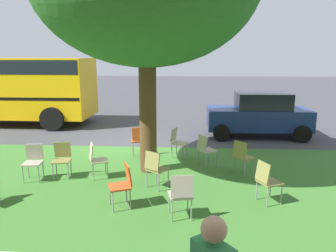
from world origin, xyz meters
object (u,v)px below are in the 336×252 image
chair_9 (62,157)px  chair_11 (33,159)px  chair_0 (205,148)px  chair_3 (96,158)px  parked_car (259,114)px  chair_4 (177,140)px  chair_5 (123,182)px  chair_8 (181,193)px  chair_1 (139,139)px  chair_6 (242,155)px  chair_2 (155,167)px  chair_10 (267,179)px

chair_9 → chair_11: bearing=19.7°
chair_0 → chair_9: bearing=16.2°
chair_3 → parked_car: parked_car is taller
chair_4 → parked_car: 4.08m
chair_9 → parked_car: bearing=-140.9°
chair_5 → parked_car: parked_car is taller
chair_4 → chair_9: same height
chair_0 → chair_8: size_ratio=1.00×
chair_11 → chair_1: bearing=-135.8°
chair_6 → chair_3: bearing=7.3°
chair_1 → parked_car: (-4.12, -2.71, 0.32)m
chair_1 → chair_8: size_ratio=1.00×
chair_1 → parked_car: 4.94m
chair_0 → chair_1: 2.17m
chair_1 → chair_3: size_ratio=1.00×
chair_0 → chair_1: (1.97, -0.90, 0.00)m
chair_0 → chair_3: size_ratio=1.00×
chair_1 → chair_6: same height
chair_2 → chair_5: same height
chair_1 → chair_3: (0.75, 1.95, 0.00)m
chair_11 → chair_2: bearing=173.5°
chair_6 → chair_8: 2.83m
chair_0 → chair_1: same height
chair_9 → chair_1: bearing=-129.6°
chair_2 → chair_1: bearing=-73.0°
chair_4 → chair_10: 3.57m
chair_1 → chair_3: 2.08m
chair_2 → chair_3: same height
chair_4 → chair_11: (3.40, 2.06, 0.00)m
chair_1 → chair_8: (-1.38, 3.90, 0.00)m
chair_3 → chair_9: same height
chair_8 → chair_9: 3.57m
chair_8 → chair_2: bearing=-66.3°
chair_0 → chair_9: size_ratio=1.00×
chair_0 → chair_9: same height
chair_4 → chair_10: size_ratio=1.00×
chair_6 → chair_9: same height
chair_0 → chair_5: 3.10m
chair_4 → chair_8: bearing=93.1°
chair_1 → chair_4: same height
chair_6 → chair_2: bearing=26.0°
chair_2 → chair_8: bearing=113.7°
chair_3 → chair_5: (-0.98, 1.53, 0.00)m
chair_4 → chair_8: size_ratio=1.00×
chair_5 → chair_9: (1.83, -1.53, 0.00)m
chair_8 → chair_11: size_ratio=1.00×
chair_5 → parked_car: bearing=-122.2°
chair_5 → chair_10: same height
chair_11 → parked_car: (-6.34, -4.87, 0.32)m
chair_8 → chair_9: same height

